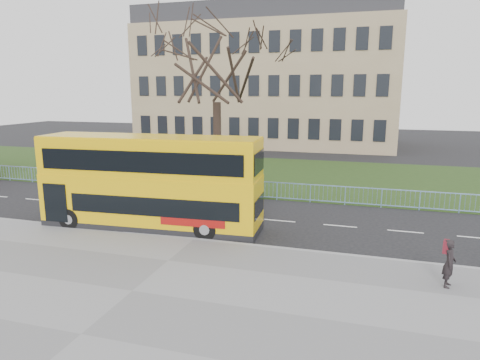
# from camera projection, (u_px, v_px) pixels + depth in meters

# --- Properties ---
(ground) EXTENTS (120.00, 120.00, 0.00)m
(ground) POSITION_uv_depth(u_px,v_px,m) (207.00, 230.00, 20.21)
(ground) COLOR black
(ground) RESTS_ON ground
(pavement) EXTENTS (80.00, 10.50, 0.12)m
(pavement) POSITION_uv_depth(u_px,v_px,m) (132.00, 292.00, 13.87)
(pavement) COLOR slate
(pavement) RESTS_ON ground
(kerb) EXTENTS (80.00, 0.20, 0.14)m
(kerb) POSITION_uv_depth(u_px,v_px,m) (194.00, 240.00, 18.75)
(kerb) COLOR gray
(kerb) RESTS_ON ground
(grass_verge) EXTENTS (80.00, 15.40, 0.08)m
(grass_verge) POSITION_uv_depth(u_px,v_px,m) (272.00, 174.00, 33.62)
(grass_verge) COLOR #1F3714
(grass_verge) RESTS_ON ground
(guard_railing) EXTENTS (40.00, 0.12, 1.10)m
(guard_railing) POSITION_uv_depth(u_px,v_px,m) (245.00, 189.00, 26.29)
(guard_railing) COLOR #78A1D5
(guard_railing) RESTS_ON ground
(bare_tree) EXTENTS (9.39, 9.39, 13.41)m
(bare_tree) POSITION_uv_depth(u_px,v_px,m) (217.00, 86.00, 29.04)
(bare_tree) COLOR black
(bare_tree) RESTS_ON grass_verge
(civic_building) EXTENTS (30.00, 15.00, 14.00)m
(civic_building) POSITION_uv_depth(u_px,v_px,m) (269.00, 86.00, 53.01)
(civic_building) COLOR #917A5C
(civic_building) RESTS_ON ground
(yellow_bus) EXTENTS (10.54, 3.09, 4.36)m
(yellow_bus) POSITION_uv_depth(u_px,v_px,m) (150.00, 180.00, 20.13)
(yellow_bus) COLOR #E4B109
(yellow_bus) RESTS_ON ground
(pedestrian) EXTENTS (0.52, 0.67, 1.62)m
(pedestrian) POSITION_uv_depth(u_px,v_px,m) (449.00, 263.00, 14.02)
(pedestrian) COLOR black
(pedestrian) RESTS_ON pavement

